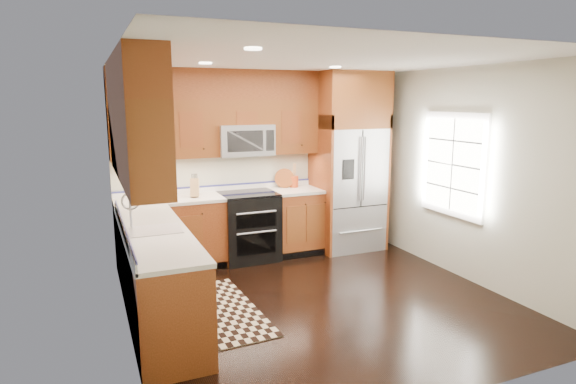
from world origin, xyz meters
name	(u,v)px	position (x,y,z in m)	size (l,w,h in m)	color
ground	(318,300)	(0.00, 0.00, 0.00)	(4.00, 4.00, 0.00)	black
wall_back	(257,163)	(0.00, 2.00, 1.30)	(4.00, 0.02, 2.60)	beige
wall_left	(122,201)	(-2.00, 0.00, 1.30)	(0.02, 4.00, 2.60)	beige
wall_right	(465,175)	(2.00, 0.00, 1.30)	(0.02, 4.00, 2.60)	beige
window	(453,165)	(1.98, 0.20, 1.40)	(0.04, 1.10, 1.30)	white
base_cabinets	(190,252)	(-1.23, 0.90, 0.45)	(2.85, 3.00, 0.90)	#93431C
countertop	(198,210)	(-1.09, 1.01, 0.92)	(2.86, 3.01, 0.04)	silver
upper_cabinets	(188,115)	(-1.15, 1.09, 2.02)	(2.85, 3.00, 1.15)	brown
range	(249,226)	(-0.25, 1.67, 0.47)	(0.76, 0.67, 0.95)	black
microwave	(244,140)	(-0.25, 1.80, 1.66)	(0.76, 0.40, 0.42)	#B2B2B7
refrigerator	(349,162)	(1.30, 1.63, 1.30)	(0.98, 0.75, 2.60)	#B2B2B7
sink_faucet	(151,225)	(-1.73, 0.23, 0.99)	(0.54, 0.44, 0.37)	#B2B2B7
rug	(209,312)	(-1.20, 0.16, 0.01)	(0.98, 1.63, 0.01)	black
knife_block	(195,187)	(-0.97, 1.72, 1.07)	(0.15, 0.18, 0.31)	tan
utensil_crock	(294,179)	(0.52, 1.86, 1.06)	(0.14, 0.14, 0.35)	#B33D16
cutting_board	(284,187)	(0.37, 1.88, 0.95)	(0.28, 0.28, 0.02)	brown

